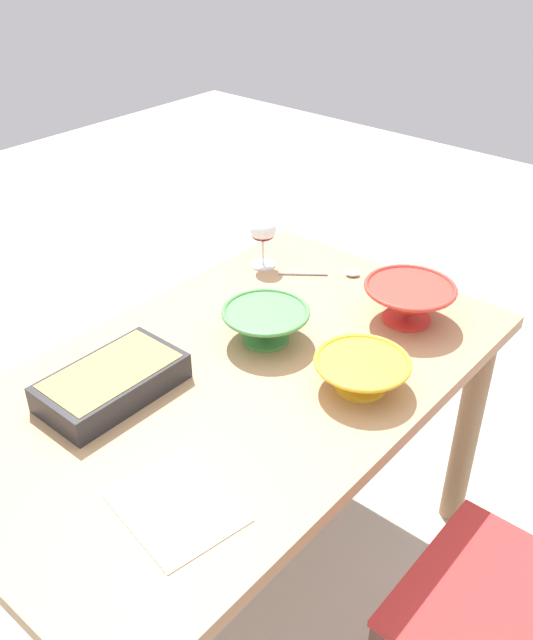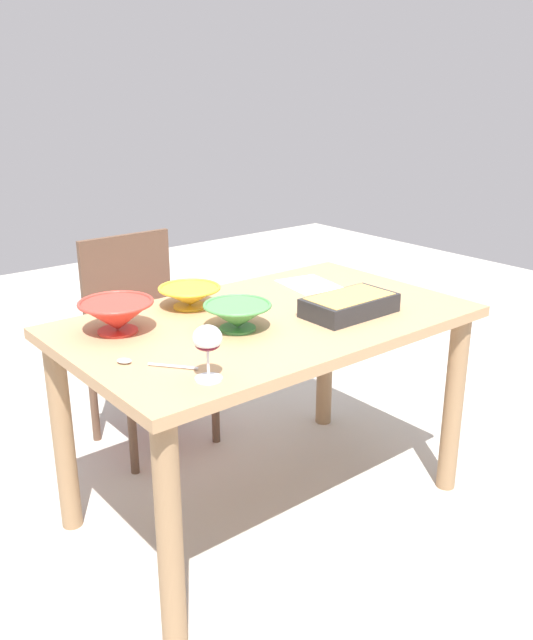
{
  "view_description": "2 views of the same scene",
  "coord_description": "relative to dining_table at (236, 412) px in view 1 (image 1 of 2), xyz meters",
  "views": [
    {
      "loc": [
        0.96,
        0.92,
        1.77
      ],
      "look_at": [
        -0.14,
        -0.02,
        0.84
      ],
      "focal_mm": 38.87,
      "sensor_mm": 36.0,
      "label": 1
    },
    {
      "loc": [
        -1.39,
        -1.7,
        1.52
      ],
      "look_at": [
        -0.09,
        -0.1,
        0.8
      ],
      "focal_mm": 37.56,
      "sensor_mm": 36.0,
      "label": 2
    }
  ],
  "objects": [
    {
      "name": "serving_spoon",
      "position": [
        -0.55,
        -0.1,
        0.13
      ],
      "size": [
        0.17,
        0.2,
        0.01
      ],
      "color": "silver",
      "rests_on": "dining_table"
    },
    {
      "name": "wine_glass",
      "position": [
        -0.46,
        -0.31,
        0.23
      ],
      "size": [
        0.08,
        0.08,
        0.16
      ],
      "color": "white",
      "rests_on": "dining_table"
    },
    {
      "name": "ground_plane",
      "position": [
        0.0,
        0.0,
        -0.65
      ],
      "size": [
        8.0,
        8.0,
        0.0
      ],
      "primitive_type": "plane",
      "color": "#B2ADA3"
    },
    {
      "name": "dining_table",
      "position": [
        0.0,
        0.0,
        0.0
      ],
      "size": [
        1.4,
        0.84,
        0.77
      ],
      "color": "tan",
      "rests_on": "ground_plane"
    },
    {
      "name": "serving_bowl",
      "position": [
        -0.16,
        -0.04,
        0.17
      ],
      "size": [
        0.23,
        0.23,
        0.09
      ],
      "color": "#4C994C",
      "rests_on": "dining_table"
    },
    {
      "name": "casserole_dish",
      "position": [
        0.24,
        -0.16,
        0.16
      ],
      "size": [
        0.33,
        0.18,
        0.07
      ],
      "color": "#262628",
      "rests_on": "dining_table"
    },
    {
      "name": "mixing_bowl",
      "position": [
        -0.15,
        0.26,
        0.16
      ],
      "size": [
        0.23,
        0.23,
        0.08
      ],
      "color": "yellow",
      "rests_on": "dining_table"
    },
    {
      "name": "small_bowl",
      "position": [
        -0.48,
        0.19,
        0.18
      ],
      "size": [
        0.24,
        0.24,
        0.11
      ],
      "color": "red",
      "rests_on": "dining_table"
    },
    {
      "name": "napkin",
      "position": [
        0.38,
        0.2,
        0.12
      ],
      "size": [
        0.23,
        0.27,
        0.0
      ],
      "primitive_type": "cube",
      "rotation": [
        0.0,
        0.0,
        -0.18
      ],
      "color": "white",
      "rests_on": "dining_table"
    }
  ]
}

